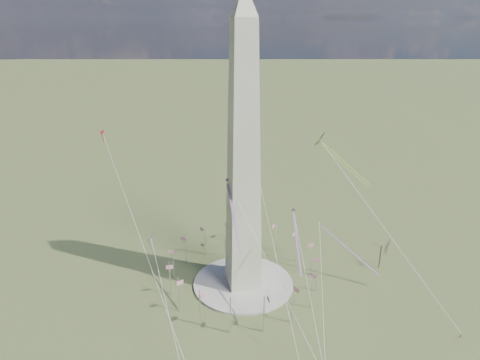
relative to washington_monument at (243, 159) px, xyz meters
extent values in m
plane|color=#50592C|center=(0.00, 0.00, -47.95)|extent=(2000.00, 2000.00, 0.00)
cylinder|color=#B6B0A7|center=(0.00, 0.00, -47.55)|extent=(36.00, 36.00, 0.80)
cylinder|color=white|center=(26.00, 0.00, -41.45)|extent=(0.36, 0.36, 13.00)
cube|color=red|center=(26.00, 1.30, -36.15)|extent=(2.40, 0.08, 1.50)
cylinder|color=white|center=(24.02, 9.95, -41.45)|extent=(0.36, 0.36, 13.00)
cube|color=red|center=(23.52, 11.15, -36.15)|extent=(2.25, 0.99, 1.50)
cylinder|color=white|center=(18.38, 18.38, -41.45)|extent=(0.36, 0.36, 13.00)
cube|color=red|center=(17.47, 19.30, -36.15)|extent=(1.75, 1.75, 1.50)
cylinder|color=white|center=(9.95, 24.02, -41.45)|extent=(0.36, 0.36, 13.00)
cube|color=red|center=(8.75, 24.52, -36.15)|extent=(0.99, 2.25, 1.50)
cylinder|color=white|center=(0.00, 26.00, -41.45)|extent=(0.36, 0.36, 13.00)
cube|color=red|center=(-1.30, 26.00, -36.15)|extent=(0.08, 2.40, 1.50)
cylinder|color=white|center=(-9.95, 24.02, -41.45)|extent=(0.36, 0.36, 13.00)
cube|color=red|center=(-11.15, 23.52, -36.15)|extent=(0.99, 2.25, 1.50)
cylinder|color=white|center=(-18.38, 18.38, -41.45)|extent=(0.36, 0.36, 13.00)
cube|color=red|center=(-19.30, 17.47, -36.15)|extent=(1.75, 1.75, 1.50)
cylinder|color=white|center=(-24.02, 9.95, -41.45)|extent=(0.36, 0.36, 13.00)
cube|color=red|center=(-24.52, 8.75, -36.15)|extent=(2.25, 0.99, 1.50)
cylinder|color=white|center=(-26.00, 0.00, -41.45)|extent=(0.36, 0.36, 13.00)
cube|color=red|center=(-26.00, -1.30, -36.15)|extent=(2.40, 0.08, 1.50)
cylinder|color=white|center=(-24.02, -9.95, -41.45)|extent=(0.36, 0.36, 13.00)
cube|color=red|center=(-23.52, -11.15, -36.15)|extent=(2.25, 0.99, 1.50)
cylinder|color=white|center=(-18.38, -18.38, -41.45)|extent=(0.36, 0.36, 13.00)
cube|color=red|center=(-17.47, -19.30, -36.15)|extent=(1.75, 1.75, 1.50)
cylinder|color=white|center=(-9.95, -24.02, -41.45)|extent=(0.36, 0.36, 13.00)
cube|color=red|center=(-8.75, -24.52, -36.15)|extent=(0.99, 2.25, 1.50)
cylinder|color=white|center=(0.00, -26.00, -41.45)|extent=(0.36, 0.36, 13.00)
cube|color=red|center=(1.30, -26.00, -36.15)|extent=(0.08, 2.40, 1.50)
cylinder|color=white|center=(9.95, -24.02, -41.45)|extent=(0.36, 0.36, 13.00)
cube|color=red|center=(11.15, -23.52, -36.15)|extent=(0.99, 2.25, 1.50)
cylinder|color=white|center=(18.38, -18.38, -41.45)|extent=(0.36, 0.36, 13.00)
cube|color=red|center=(19.30, -17.47, -36.15)|extent=(1.75, 1.75, 1.50)
cylinder|color=white|center=(24.02, -9.95, -41.45)|extent=(0.36, 0.36, 13.00)
cube|color=red|center=(24.52, -8.75, -36.15)|extent=(2.25, 0.99, 1.50)
cylinder|color=#48332C|center=(53.87, -1.53, -43.14)|extent=(0.41, 0.41, 9.63)
imported|color=gray|center=(57.25, -42.45, -47.22)|extent=(0.63, 0.62, 1.47)
cube|color=orange|center=(40.79, 7.38, -7.38)|extent=(13.89, 13.36, 13.20)
cube|color=orange|center=(39.12, 5.65, -7.38)|extent=(13.89, 13.36, 13.20)
cube|color=navy|center=(-31.35, 0.02, -24.77)|extent=(2.53, 3.49, 2.63)
cube|color=#F73927|center=(-31.35, 0.02, -29.11)|extent=(2.80, 2.24, 9.08)
cube|color=#F73927|center=(11.29, -21.78, -20.80)|extent=(4.25, 17.86, 11.35)
cube|color=#F73927|center=(-5.55, -9.85, -15.89)|extent=(1.63, 22.61, 14.16)
cube|color=#F73927|center=(38.47, -5.31, -36.05)|extent=(16.97, 16.22, 14.32)
cube|color=red|center=(-45.40, 32.71, 3.39)|extent=(1.75, 1.60, 1.77)
cube|color=red|center=(-45.40, 32.71, 1.45)|extent=(0.26, 1.52, 4.06)
cube|color=silver|center=(8.49, 48.28, 21.73)|extent=(1.22, 1.56, 1.48)
cube|color=silver|center=(8.49, 48.28, 20.12)|extent=(0.48, 1.29, 3.38)
camera|label=1|loc=(-32.04, -127.79, 42.61)|focal=32.00mm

